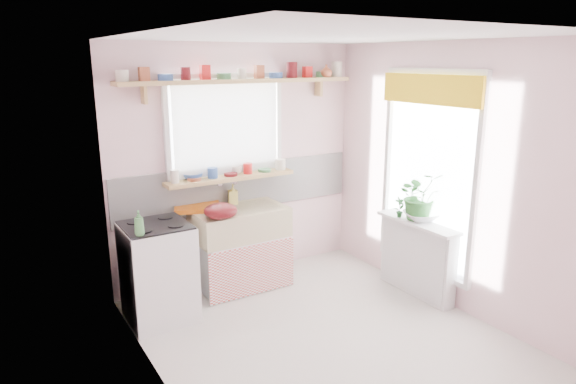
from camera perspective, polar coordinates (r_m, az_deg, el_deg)
room at (r=5.19m, az=4.66°, el=3.82°), size 3.20×3.20×3.20m
sink_unit at (r=5.40m, az=-5.31°, el=-6.13°), size 0.95×0.65×1.11m
cooker at (r=4.86m, az=-14.21°, el=-8.60°), size 0.58×0.58×0.93m
radiator_ledge at (r=5.39m, az=14.17°, el=-6.96°), size 0.22×0.95×0.78m
windowsill at (r=5.36m, az=-6.38°, el=1.59°), size 1.40×0.22×0.04m
pine_shelf at (r=5.28m, az=-5.13°, el=12.19°), size 2.52×0.24×0.04m
shelf_crockery at (r=5.27m, az=-5.33°, el=12.99°), size 2.47×0.11×0.12m
sill_crockery at (r=5.33m, az=-6.57°, el=2.36°), size 1.35×0.11×0.12m
dish_tray at (r=5.30m, az=-10.06°, el=-1.68°), size 0.54×0.48×0.04m
colander at (r=4.96m, az=-7.50°, el=-2.09°), size 0.41×0.41×0.15m
jade_plant at (r=5.25m, az=14.50°, el=-0.37°), size 0.56×0.53×0.50m
fruit_bowl at (r=5.28m, az=14.57°, el=-2.60°), size 0.44×0.44×0.08m
herb_pot at (r=5.31m, az=12.30°, el=-1.67°), size 0.11×0.08×0.21m
soap_bottle_sink at (r=5.43m, az=-6.14°, el=-0.23°), size 0.12×0.12×0.21m
sill_cup at (r=5.42m, az=-5.71°, el=2.46°), size 0.11×0.11×0.09m
sill_bowl at (r=5.25m, az=-10.56°, el=1.75°), size 0.27×0.27×0.06m
shelf_vase at (r=5.74m, az=4.27°, el=13.27°), size 0.16×0.16×0.14m
cooker_bottle at (r=4.42m, az=-16.22°, el=-3.33°), size 0.10×0.10×0.21m
fruit at (r=5.28m, az=14.61°, el=-1.93°), size 0.20×0.14×0.10m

